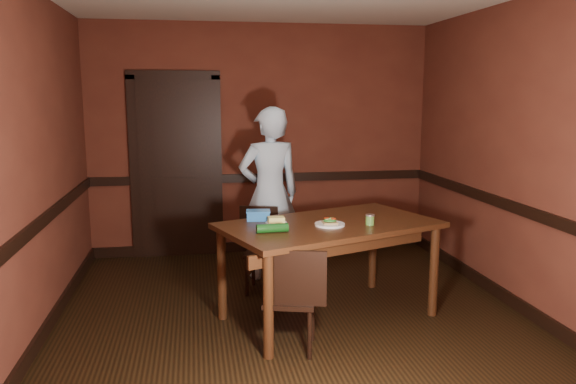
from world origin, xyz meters
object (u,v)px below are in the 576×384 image
object	(u,v)px
dining_table	(329,270)
cheese_saucer	(276,221)
sandwich_plate	(330,223)
sauce_jar	(370,220)
chair_far	(266,251)
food_tub	(258,215)
chair_near	(290,297)
person	(269,194)

from	to	relation	value
dining_table	cheese_saucer	bearing A→B (deg)	153.58
cheese_saucer	sandwich_plate	bearing A→B (deg)	-18.42
sandwich_plate	sauce_jar	xyz separation A→B (m)	(0.33, -0.04, 0.03)
chair_far	food_tub	size ratio (longest dim) A/B	3.74
chair_near	food_tub	distance (m)	0.89
cheese_saucer	food_tub	size ratio (longest dim) A/B	0.83
sauce_jar	food_tub	world-z (taller)	sauce_jar
chair_near	person	xyz separation A→B (m)	(0.08, 1.70, 0.48)
person	sauce_jar	bearing A→B (deg)	106.67
chair_far	sandwich_plate	size ratio (longest dim) A/B	3.27
sandwich_plate	chair_near	bearing A→B (deg)	-131.93
dining_table	chair_near	bearing A→B (deg)	-148.37
chair_far	sandwich_plate	world-z (taller)	sandwich_plate
chair_near	cheese_saucer	bearing A→B (deg)	-72.67
chair_far	chair_near	bearing A→B (deg)	-72.21
chair_near	sandwich_plate	size ratio (longest dim) A/B	3.24
dining_table	food_tub	xyz separation A→B (m)	(-0.57, 0.19, 0.46)
chair_far	sandwich_plate	distance (m)	1.02
sandwich_plate	cheese_saucer	xyz separation A→B (m)	(-0.42, 0.14, 0.00)
dining_table	sauce_jar	bearing A→B (deg)	-43.05
chair_far	sauce_jar	bearing A→B (deg)	-31.45
food_tub	person	bearing A→B (deg)	83.14
dining_table	sandwich_plate	bearing A→B (deg)	-122.29
chair_near	cheese_saucer	xyz separation A→B (m)	(-0.02, 0.59, 0.45)
dining_table	sauce_jar	xyz separation A→B (m)	(0.31, -0.13, 0.46)
person	cheese_saucer	world-z (taller)	person
chair_near	chair_far	bearing A→B (deg)	-73.50
sauce_jar	chair_near	bearing A→B (deg)	-150.47
person	sandwich_plate	xyz separation A→B (m)	(0.33, -1.25, -0.04)
cheese_saucer	dining_table	bearing A→B (deg)	-5.99
person	sandwich_plate	size ratio (longest dim) A/B	7.13
chair_near	food_tub	bearing A→B (deg)	-62.91
food_tub	chair_far	bearing A→B (deg)	82.28
dining_table	chair_near	xyz separation A→B (m)	(-0.43, -0.55, -0.01)
sandwich_plate	food_tub	xyz separation A→B (m)	(-0.55, 0.29, 0.03)
dining_table	sandwich_plate	xyz separation A→B (m)	(-0.02, -0.09, 0.43)
person	chair_far	bearing A→B (deg)	67.28
chair_far	cheese_saucer	xyz separation A→B (m)	(-0.00, -0.68, 0.44)
chair_near	person	size ratio (longest dim) A/B	0.45
sauce_jar	food_tub	xyz separation A→B (m)	(-0.88, 0.32, -0.00)
chair_near	sandwich_plate	xyz separation A→B (m)	(0.41, 0.45, 0.44)
person	sandwich_plate	world-z (taller)	person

